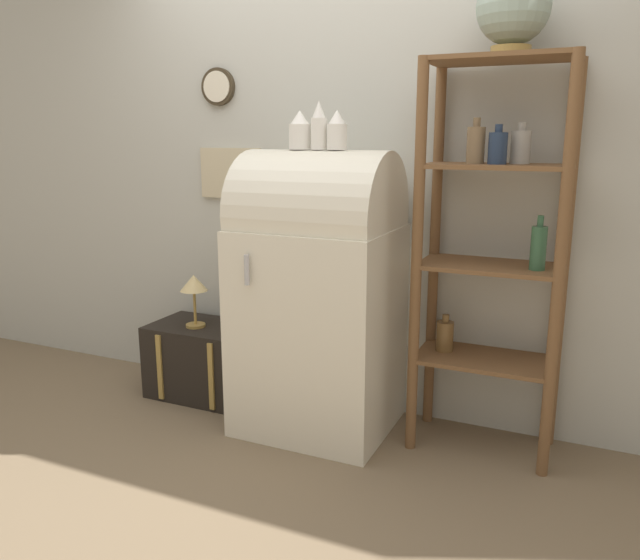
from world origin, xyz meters
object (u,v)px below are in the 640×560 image
vase_left (300,131)px  vase_center (319,127)px  refrigerator (318,289)px  suitcase_trunk (206,360)px  desk_lamp (194,287)px  vase_right (337,131)px  globe (513,9)px

vase_left → vase_center: 0.10m
refrigerator → vase_left: (-0.09, -0.00, 0.77)m
vase_center → suitcase_trunk: bearing=173.1°
refrigerator → vase_center: vase_center is taller
vase_left → desk_lamp: bearing=176.2°
vase_center → vase_right: (0.09, -0.00, -0.02)m
vase_right → refrigerator: bearing=174.7°
globe → vase_right: bearing=-169.9°
vase_left → vase_right: bearing=-1.5°
suitcase_trunk → desk_lamp: (-0.03, -0.04, 0.44)m
refrigerator → vase_right: 0.78m
vase_center → vase_right: vase_center is taller
vase_right → desk_lamp: bearing=176.7°
desk_lamp → suitcase_trunk: bearing=52.6°
refrigerator → suitcase_trunk: 0.92m
vase_right → vase_center: bearing=179.8°
vase_center → vase_left: bearing=177.3°
vase_right → desk_lamp: (-0.88, 0.05, -0.84)m
refrigerator → vase_left: vase_left is taller
vase_left → vase_right: size_ratio=1.00×
globe → vase_left: (-0.94, -0.13, -0.50)m
refrigerator → globe: size_ratio=4.05×
globe → vase_center: bearing=-171.0°
refrigerator → vase_right: vase_right is taller
globe → desk_lamp: bearing=-177.2°
vase_right → vase_left: bearing=178.5°
desk_lamp → vase_right: bearing=-3.3°
suitcase_trunk → vase_left: vase_left is taller
globe → vase_center: (-0.83, -0.13, -0.48)m
globe → vase_center: 0.97m
suitcase_trunk → globe: globe is taller
globe → vase_left: size_ratio=1.91×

